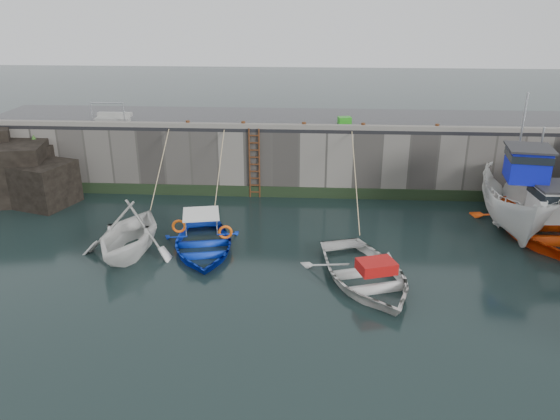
# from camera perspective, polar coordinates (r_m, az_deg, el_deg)

# --- Properties ---
(ground) EXTENTS (120.00, 120.00, 0.00)m
(ground) POSITION_cam_1_polar(r_m,az_deg,el_deg) (16.07, 0.79, -10.92)
(ground) COLOR black
(ground) RESTS_ON ground
(quay_back) EXTENTS (30.00, 5.00, 3.00)m
(quay_back) POSITION_cam_1_polar(r_m,az_deg,el_deg) (27.02, 2.14, 6.15)
(quay_back) COLOR slate
(quay_back) RESTS_ON ground
(road_back) EXTENTS (30.00, 5.00, 0.16)m
(road_back) POSITION_cam_1_polar(r_m,az_deg,el_deg) (26.65, 2.19, 9.43)
(road_back) COLOR black
(road_back) RESTS_ON quay_back
(kerb_back) EXTENTS (30.00, 0.30, 0.20)m
(kerb_back) POSITION_cam_1_polar(r_m,az_deg,el_deg) (24.32, 2.04, 8.70)
(kerb_back) COLOR slate
(kerb_back) RESTS_ON road_back
(algae_back) EXTENTS (30.00, 0.08, 0.50)m
(algae_back) POSITION_cam_1_polar(r_m,az_deg,el_deg) (24.97, 1.94, 1.85)
(algae_back) COLOR black
(algae_back) RESTS_ON ground
(rock_outcrop) EXTENTS (5.85, 4.24, 3.41)m
(rock_outcrop) POSITION_cam_1_polar(r_m,az_deg,el_deg) (27.42, -26.24, 3.63)
(rock_outcrop) COLOR black
(rock_outcrop) RESTS_ON ground
(ladder) EXTENTS (0.51, 0.08, 3.20)m
(ladder) POSITION_cam_1_polar(r_m,az_deg,el_deg) (24.65, -2.70, 4.86)
(ladder) COLOR #3F1E0F
(ladder) RESTS_ON ground
(boat_near_white) EXTENTS (3.93, 4.46, 2.21)m
(boat_near_white) POSITION_cam_1_polar(r_m,az_deg,el_deg) (20.44, -15.32, -4.29)
(boat_near_white) COLOR silver
(boat_near_white) RESTS_ON ground
(boat_near_white_rope) EXTENTS (0.04, 4.52, 3.10)m
(boat_near_white_rope) POSITION_cam_1_polar(r_m,az_deg,el_deg) (24.24, -12.17, 0.12)
(boat_near_white_rope) COLOR tan
(boat_near_white_rope) RESTS_ON ground
(boat_near_blue) EXTENTS (4.00, 4.98, 0.92)m
(boat_near_blue) POSITION_cam_1_polar(r_m,az_deg,el_deg) (20.13, -8.07, -4.10)
(boat_near_blue) COLOR #0D32C7
(boat_near_blue) RESTS_ON ground
(boat_near_blue_rope) EXTENTS (0.04, 4.19, 3.10)m
(boat_near_blue_rope) POSITION_cam_1_polar(r_m,az_deg,el_deg) (23.87, -6.15, 0.16)
(boat_near_blue_rope) COLOR tan
(boat_near_blue_rope) RESTS_ON ground
(boat_near_navy) EXTENTS (4.96, 5.89, 1.04)m
(boat_near_navy) POSITION_cam_1_polar(r_m,az_deg,el_deg) (18.06, 8.83, -7.29)
(boat_near_navy) COLOR silver
(boat_near_navy) RESTS_ON ground
(boat_near_navy_rope) EXTENTS (0.04, 5.88, 3.10)m
(boat_near_navy_rope) POSITION_cam_1_polar(r_m,az_deg,el_deg) (22.69, 7.78, -1.07)
(boat_near_navy_rope) COLOR tan
(boat_near_navy_rope) RESTS_ON ground
(boat_far_white) EXTENTS (3.37, 6.75, 5.49)m
(boat_far_white) POSITION_cam_1_polar(r_m,az_deg,el_deg) (23.44, 23.55, 0.77)
(boat_far_white) COLOR silver
(boat_far_white) RESTS_ON ground
(boat_far_orange) EXTENTS (4.70, 6.41, 4.29)m
(boat_far_orange) POSITION_cam_1_polar(r_m,az_deg,el_deg) (23.29, 25.71, -1.40)
(boat_far_orange) COLOR #FF480D
(boat_far_orange) RESTS_ON ground
(fish_crate) EXTENTS (0.65, 0.52, 0.31)m
(fish_crate) POSITION_cam_1_polar(r_m,az_deg,el_deg) (25.51, 6.76, 9.30)
(fish_crate) COLOR #26971B
(fish_crate) RESTS_ON road_back
(railing) EXTENTS (1.60, 1.05, 1.00)m
(railing) POSITION_cam_1_polar(r_m,az_deg,el_deg) (27.04, -17.01, 9.31)
(railing) COLOR #A5A8AD
(railing) RESTS_ON road_back
(bollard_a) EXTENTS (0.18, 0.18, 0.28)m
(bollard_a) POSITION_cam_1_polar(r_m,az_deg,el_deg) (25.04, -9.60, 8.88)
(bollard_a) COLOR #3F1E0F
(bollard_a) RESTS_ON road_back
(bollard_b) EXTENTS (0.18, 0.18, 0.28)m
(bollard_b) POSITION_cam_1_polar(r_m,az_deg,el_deg) (24.60, -3.85, 8.91)
(bollard_b) COLOR #3F1E0F
(bollard_b) RESTS_ON road_back
(bollard_c) EXTENTS (0.18, 0.18, 0.28)m
(bollard_c) POSITION_cam_1_polar(r_m,az_deg,el_deg) (24.40, 2.52, 8.84)
(bollard_c) COLOR #3F1E0F
(bollard_c) RESTS_ON road_back
(bollard_d) EXTENTS (0.18, 0.18, 0.28)m
(bollard_d) POSITION_cam_1_polar(r_m,az_deg,el_deg) (24.50, 8.68, 8.66)
(bollard_d) COLOR #3F1E0F
(bollard_d) RESTS_ON road_back
(bollard_e) EXTENTS (0.18, 0.18, 0.28)m
(bollard_e) POSITION_cam_1_polar(r_m,az_deg,el_deg) (24.98, 16.09, 8.32)
(bollard_e) COLOR #3F1E0F
(bollard_e) RESTS_ON road_back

